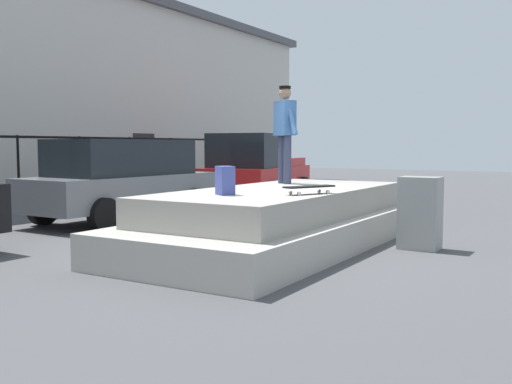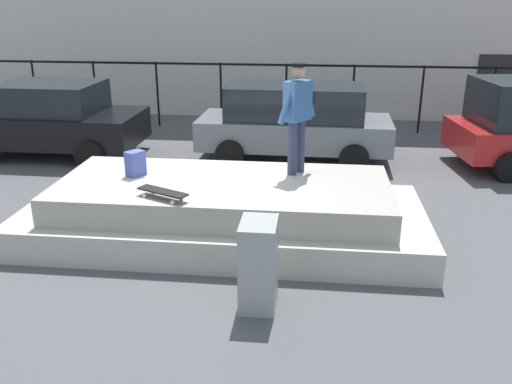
% 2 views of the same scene
% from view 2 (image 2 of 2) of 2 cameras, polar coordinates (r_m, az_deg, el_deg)
% --- Properties ---
extents(ground_plane, '(60.00, 60.00, 0.00)m').
position_cam_2_polar(ground_plane, '(8.94, -5.57, -4.03)').
color(ground_plane, '#4C4C4F').
extents(concrete_ledge, '(6.28, 2.72, 0.91)m').
position_cam_2_polar(concrete_ledge, '(8.58, -3.42, -2.04)').
color(concrete_ledge, '#ADA89E').
rests_on(concrete_ledge, ground_plane).
extents(skateboarder, '(0.60, 0.79, 1.75)m').
position_cam_2_polar(skateboarder, '(8.56, 4.39, 8.53)').
color(skateboarder, '#2D334C').
rests_on(skateboarder, concrete_ledge).
extents(skateboard, '(0.81, 0.53, 0.12)m').
position_cam_2_polar(skateboard, '(7.77, -9.83, 0.01)').
color(skateboard, black).
rests_on(skateboard, concrete_ledge).
extents(backpack, '(0.32, 0.34, 0.40)m').
position_cam_2_polar(backpack, '(8.82, -12.61, 2.96)').
color(backpack, '#3F4C99').
rests_on(backpack, concrete_ledge).
extents(car_black_sedan_near, '(4.14, 2.27, 1.72)m').
position_cam_2_polar(car_black_sedan_near, '(13.70, -20.65, 7.25)').
color(car_black_sedan_near, black).
rests_on(car_black_sedan_near, ground_plane).
extents(car_grey_hatchback_mid, '(4.41, 2.05, 1.72)m').
position_cam_2_polar(car_grey_hatchback_mid, '(12.49, 4.08, 7.51)').
color(car_grey_hatchback_mid, slate).
rests_on(car_grey_hatchback_mid, ground_plane).
extents(utility_box, '(0.44, 0.60, 1.12)m').
position_cam_2_polar(utility_box, '(6.63, 0.27, -7.66)').
color(utility_box, gray).
rests_on(utility_box, ground_plane).
extents(fence_row, '(24.06, 0.06, 1.84)m').
position_cam_2_polar(fence_row, '(15.39, -0.29, 11.30)').
color(fence_row, black).
rests_on(fence_row, ground_plane).
extents(warehouse_building, '(35.30, 8.94, 6.63)m').
position_cam_2_polar(warehouse_building, '(20.97, 1.63, 19.36)').
color(warehouse_building, beige).
rests_on(warehouse_building, ground_plane).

